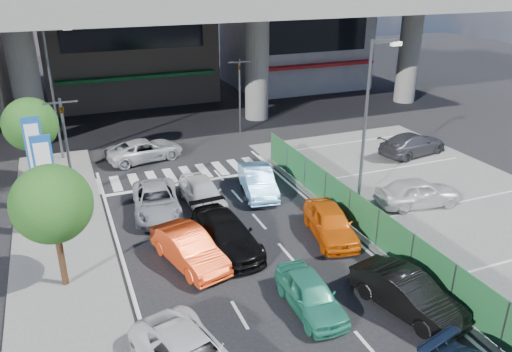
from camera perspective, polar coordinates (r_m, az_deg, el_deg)
name	(u,v)px	position (r m, az deg, el deg)	size (l,w,h in m)	color
ground	(282,304)	(18.17, 2.99, -14.40)	(120.00, 120.00, 0.00)	black
parking_lot	(479,223)	(25.40, 24.16, -4.89)	(12.00, 28.00, 0.06)	#585856
sidewalk_left	(66,285)	(20.25, -20.87, -11.52)	(4.00, 30.00, 0.12)	#585856
fence_run	(392,240)	(20.81, 15.31, -7.05)	(0.16, 22.00, 1.80)	#216230
expressway	(145,3)	(35.66, -12.59, 18.77)	(64.00, 14.00, 10.75)	slate
building_center	(122,10)	(46.56, -15.01, 17.83)	(14.00, 10.90, 15.00)	gray
building_east	(294,22)	(50.47, 4.42, 17.11)	(12.00, 10.90, 12.00)	gray
traffic_light_left	(63,124)	(26.01, -21.15, 5.56)	(1.60, 1.24, 5.20)	#595B60
traffic_light_right	(240,78)	(34.86, -1.90, 11.17)	(1.60, 1.24, 5.20)	#595B60
street_lamp_right	(369,110)	(24.13, 12.82, 7.35)	(1.65, 0.22, 8.00)	#595B60
street_lamp_left	(54,82)	(31.65, -22.06, 9.88)	(1.65, 0.22, 8.00)	#595B60
signboard_near	(46,173)	(22.49, -22.92, 0.33)	(0.80, 0.14, 4.70)	#595B60
signboard_far	(35,151)	(25.34, -23.91, 2.60)	(0.80, 0.14, 4.70)	#595B60
tree_near	(52,204)	(18.67, -22.29, -3.01)	(2.80, 2.80, 4.80)	#382314
tree_far	(30,125)	(28.61, -24.39, 5.38)	(2.80, 2.80, 4.80)	#382314
taxi_teal_mid	(311,294)	(17.68, 6.25, -13.25)	(1.46, 3.62, 1.23)	#2D8E70
hatch_black_mid_right	(407,294)	(18.21, 16.90, -12.74)	(1.46, 4.19, 1.38)	black
taxi_orange_left	(189,249)	(20.09, -7.66, -8.21)	(1.46, 4.19, 1.38)	#F44216
sedan_black_mid	(226,234)	(20.96, -3.43, -6.63)	(1.93, 4.76, 1.38)	black
taxi_orange_right	(330,223)	(22.03, 8.50, -5.31)	(1.62, 4.04, 1.38)	#E75F0A
wagon_silver_front_left	(156,201)	(24.33, -11.34, -2.80)	(2.12, 4.60, 1.28)	silver
sedan_white_front_mid	(202,192)	(24.75, -6.14, -1.88)	(1.63, 4.05, 1.38)	white
kei_truck_front_right	(258,181)	(25.90, 0.20, -0.58)	(1.46, 4.19, 1.38)	#72BCF5
crossing_wagon_silver	(145,150)	(31.20, -12.59, 2.92)	(2.13, 4.62, 1.28)	silver
parked_sedan_white	(418,192)	(25.70, 18.00, -1.77)	(1.68, 4.17, 1.42)	silver
parked_sedan_dgrey	(413,144)	(32.69, 17.48, 3.51)	(1.91, 4.71, 1.37)	#34343A
traffic_cone	(385,218)	(23.56, 14.51, -4.64)	(0.36, 0.36, 0.69)	red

